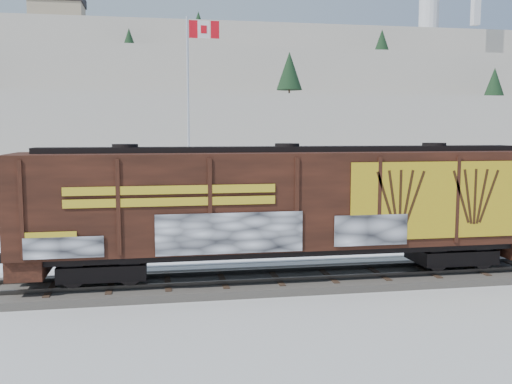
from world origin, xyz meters
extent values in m
plane|color=white|center=(0.00, 0.00, 0.00)|extent=(500.00, 500.00, 0.00)
cube|color=#59544C|center=(0.00, 0.00, 0.14)|extent=(50.00, 3.40, 0.28)
cube|color=#33302D|center=(0.00, -0.72, 0.35)|extent=(50.00, 0.10, 0.15)
cube|color=#33302D|center=(0.00, 0.72, 0.35)|extent=(50.00, 0.10, 0.15)
cube|color=white|center=(0.00, 7.50, 0.01)|extent=(40.00, 8.00, 0.03)
cube|color=white|center=(0.00, 95.00, 6.00)|extent=(360.00, 40.00, 12.00)
cube|color=white|center=(0.00, 125.00, 12.00)|extent=(360.00, 40.00, 24.00)
cube|color=white|center=(0.00, 160.00, 17.50)|extent=(360.00, 50.00, 35.00)
cone|color=black|center=(22.00, 90.00, 17.31)|extent=(5.04, 5.04, 7.38)
cone|color=black|center=(70.00, 96.00, 16.43)|extent=(4.20, 4.20, 6.15)
cone|color=black|center=(-10.00, 128.00, 28.13)|extent=(3.92, 3.92, 5.74)
cone|color=black|center=(55.00, 124.00, 28.72)|extent=(4.48, 4.48, 6.56)
cone|color=black|center=(10.00, 162.00, 39.43)|extent=(4.20, 4.20, 6.15)
cube|color=tan|center=(-32.00, 162.00, 39.00)|extent=(15.00, 12.00, 8.00)
cube|color=black|center=(-32.00, 162.00, 44.20)|extent=(15.75, 12.60, 2.40)
cube|color=black|center=(-6.24, 0.00, 0.88)|extent=(3.00, 2.00, 0.90)
cube|color=black|center=(7.09, 0.00, 0.88)|extent=(3.00, 2.00, 0.90)
cylinder|color=black|center=(-7.19, -0.78, 0.88)|extent=(0.90, 0.12, 0.90)
cube|color=black|center=(0.43, 0.00, 1.41)|extent=(19.38, 2.40, 0.25)
cube|color=#401C11|center=(0.43, 0.00, 3.25)|extent=(19.38, 3.00, 3.44)
cube|color=black|center=(0.43, 0.00, 5.07)|extent=(17.83, 0.90, 0.20)
cube|color=#B89016|center=(5.66, -1.54, 3.25)|extent=(6.59, 0.03, 2.78)
cube|color=gold|center=(-3.84, -1.54, 3.60)|extent=(6.98, 0.02, 0.70)
cube|color=white|center=(-1.90, -1.55, 2.28)|extent=(5.04, 0.03, 1.40)
cylinder|color=silver|center=(-2.39, 13.20, 0.10)|extent=(0.90, 0.90, 0.20)
cylinder|color=silver|center=(-2.39, 13.20, 6.12)|extent=(0.14, 0.14, 12.24)
cube|color=red|center=(-2.04, 13.20, 11.54)|extent=(0.50, 0.07, 1.00)
cube|color=white|center=(-1.44, 13.20, 11.54)|extent=(0.70, 0.09, 1.00)
cube|color=red|center=(-0.79, 13.20, 11.54)|extent=(0.50, 0.07, 1.00)
imported|color=#9FA1A6|center=(-8.22, 8.39, 0.77)|extent=(4.66, 2.73, 1.49)
imported|color=silver|center=(0.51, 8.21, 0.71)|extent=(4.16, 1.55, 1.36)
imported|color=black|center=(9.24, 6.73, 0.76)|extent=(5.24, 2.71, 1.45)
camera|label=1|loc=(-4.40, -20.45, 5.77)|focal=40.00mm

